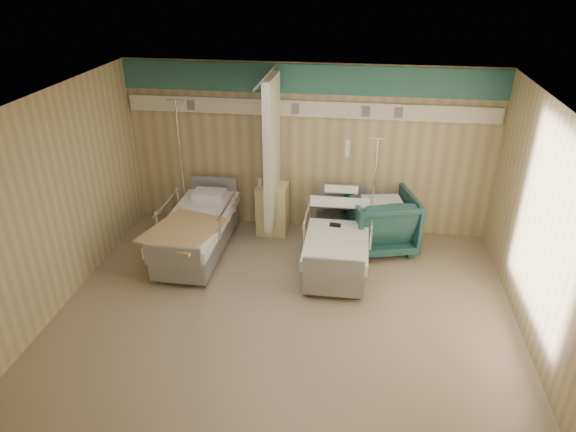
{
  "coord_description": "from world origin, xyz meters",
  "views": [
    {
      "loc": [
        0.83,
        -5.48,
        4.22
      ],
      "look_at": [
        -0.06,
        0.6,
        1.12
      ],
      "focal_mm": 32.0,
      "sensor_mm": 36.0,
      "label": 1
    }
  ],
  "objects": [
    {
      "name": "bed_left",
      "position": [
        -1.6,
        1.3,
        0.32
      ],
      "size": [
        1.0,
        2.16,
        0.63
      ],
      "primitive_type": null,
      "color": "white",
      "rests_on": "ground"
    },
    {
      "name": "room_walls",
      "position": [
        -0.03,
        0.25,
        1.86
      ],
      "size": [
        6.04,
        5.04,
        2.82
      ],
      "color": "tan",
      "rests_on": "ground"
    },
    {
      "name": "visitor_armchair",
      "position": [
        1.25,
        1.9,
        0.47
      ],
      "size": [
        1.26,
        1.28,
        0.94
      ],
      "primitive_type": "imported",
      "rotation": [
        0.0,
        0.0,
        3.43
      ],
      "color": "#1E494B",
      "rests_on": "ground"
    },
    {
      "name": "toiletry_bag",
      "position": [
        -0.56,
        2.28,
        0.91
      ],
      "size": [
        0.24,
        0.16,
        0.12
      ],
      "primitive_type": "cube",
      "rotation": [
        0.0,
        0.0,
        0.09
      ],
      "color": "black",
      "rests_on": "bedside_cabinet"
    },
    {
      "name": "iv_stand_right",
      "position": [
        1.1,
        2.01,
        0.37
      ],
      "size": [
        0.32,
        0.32,
        1.81
      ],
      "rotation": [
        0.0,
        0.0,
        -0.16
      ],
      "color": "silver",
      "rests_on": "ground"
    },
    {
      "name": "bedside_cabinet",
      "position": [
        -0.55,
        2.2,
        0.42
      ],
      "size": [
        0.5,
        0.48,
        0.85
      ],
      "primitive_type": "cube",
      "color": "beige",
      "rests_on": "ground"
    },
    {
      "name": "ground",
      "position": [
        0.0,
        0.0,
        0.0
      ],
      "size": [
        6.0,
        5.0,
        0.0
      ],
      "primitive_type": "cube",
      "color": "gray",
      "rests_on": "ground"
    },
    {
      "name": "waffle_blanket",
      "position": [
        1.26,
        1.89,
        0.98
      ],
      "size": [
        0.7,
        0.65,
        0.07
      ],
      "primitive_type": "cube",
      "rotation": [
        0.0,
        0.0,
        3.34
      ],
      "color": "silver",
      "rests_on": "visitor_armchair"
    },
    {
      "name": "call_remote",
      "position": [
        0.55,
        1.33,
        0.65
      ],
      "size": [
        0.17,
        0.09,
        0.04
      ],
      "primitive_type": "cube",
      "rotation": [
        0.0,
        0.0,
        -0.1
      ],
      "color": "black",
      "rests_on": "bed_right"
    },
    {
      "name": "bed_right",
      "position": [
        0.6,
        1.3,
        0.32
      ],
      "size": [
        1.0,
        2.16,
        0.63
      ],
      "primitive_type": null,
      "color": "white",
      "rests_on": "ground"
    },
    {
      "name": "iv_stand_left",
      "position": [
        -2.08,
        2.18,
        0.46
      ],
      "size": [
        0.4,
        0.4,
        2.24
      ],
      "rotation": [
        0.0,
        0.0,
        0.35
      ],
      "color": "silver",
      "rests_on": "ground"
    },
    {
      "name": "white_cup",
      "position": [
        -0.74,
        2.19,
        0.91
      ],
      "size": [
        0.1,
        0.1,
        0.12
      ],
      "primitive_type": "cylinder",
      "rotation": [
        0.0,
        0.0,
        -0.3
      ],
      "color": "white",
      "rests_on": "bedside_cabinet"
    },
    {
      "name": "tan_blanket",
      "position": [
        -1.64,
        0.84,
        0.65
      ],
      "size": [
        1.19,
        1.36,
        0.04
      ],
      "primitive_type": "cube",
      "rotation": [
        0.0,
        0.0,
        -0.26
      ],
      "color": "tan",
      "rests_on": "bed_left"
    }
  ]
}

